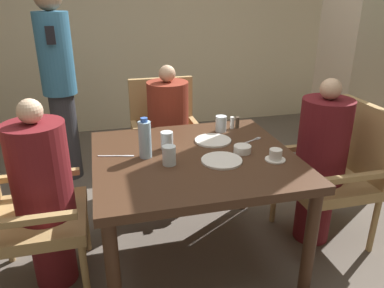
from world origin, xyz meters
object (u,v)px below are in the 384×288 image
Objects in this scene: diner_in_left_chair at (44,195)px; glass_tall_far at (221,124)px; plate_main_left at (213,140)px; glass_tall_mid at (167,141)px; diner_in_far_chair at (169,133)px; chair_far_side at (165,133)px; teacup_with_saucer at (275,156)px; plate_main_right at (222,160)px; chair_left_side at (17,208)px; water_bottle at (145,139)px; standing_host at (59,81)px; bowl_small at (242,149)px; chair_right_side at (339,169)px; glass_tall_near at (169,155)px; diner_in_right_chair at (320,162)px.

glass_tall_far is at bearing 17.07° from diner_in_left_chair.
plate_main_left is 2.14× the size of glass_tall_mid.
chair_far_side is at bearing 90.00° from diner_in_far_chair.
teacup_with_saucer is (0.43, -1.14, 0.24)m from chair_far_side.
glass_tall_mid reaches higher than plate_main_right.
diner_in_far_chair reaches higher than chair_left_side.
water_bottle is 2.19× the size of glass_tall_far.
standing_host is at bearing 83.17° from chair_left_side.
chair_left_side is 4.06× the size of plate_main_right.
teacup_with_saucer reaches higher than bowl_small.
plate_main_right is (-0.04, -0.31, 0.00)m from plate_main_left.
chair_left_side is 0.84× the size of diner_in_left_chair.
chair_far_side is 8.70× the size of glass_tall_far.
bowl_small is at bearing -71.12° from diner_in_far_chair.
diner_in_left_chair reaches higher than chair_far_side.
bowl_small is (1.29, -0.03, 0.23)m from chair_left_side.
plate_main_right is (1.13, -0.12, 0.22)m from chair_left_side.
glass_tall_mid is at bearing 8.88° from chair_left_side.
diner_in_left_chair reaches higher than diner_in_far_chair.
bowl_small is (-0.14, 0.15, -0.01)m from teacup_with_saucer.
teacup_with_saucer is at bearing -74.10° from glass_tall_far.
chair_left_side is at bearing 180.00° from diner_in_left_chair.
diner_in_left_chair is 9.71× the size of teacup_with_saucer.
standing_host is at bearing 136.33° from glass_tall_far.
teacup_with_saucer is 0.21m from bowl_small.
chair_right_side is at bearing 2.58° from bowl_small.
plate_main_left is (0.17, -0.63, 0.16)m from diner_in_far_chair.
water_bottle is 2.19× the size of glass_tall_mid.
diner_in_left_chair is 4.82× the size of plate_main_right.
diner_in_far_chair is at bearing 79.49° from glass_tall_near.
glass_tall_near and glass_tall_far have the same top height.
chair_left_side is at bearing 172.80° from teacup_with_saucer.
teacup_with_saucer is at bearing -162.45° from chair_right_side.
diner_in_left_chair reaches higher than plate_main_right.
diner_in_right_chair is 1.04m from glass_tall_near.
diner_in_left_chair reaches higher than water_bottle.
glass_tall_near is at bearing -97.66° from glass_tall_mid.
diner_in_far_chair is at bearing -35.76° from standing_host.
glass_tall_near is at bearing 170.97° from teacup_with_saucer.
plate_main_right is 0.18m from bowl_small.
glass_tall_mid is at bearing 82.34° from glass_tall_near.
standing_host reaches higher than diner_in_right_chair.
glass_tall_far is (-0.72, 0.35, 0.26)m from chair_right_side.
diner_in_far_chair reaches higher than chair_far_side.
glass_tall_far is (0.15, 0.47, 0.05)m from plate_main_right.
diner_in_left_chair reaches higher than chair_left_side.
glass_tall_mid is at bearing 135.96° from plate_main_right.
standing_host reaches higher than diner_in_left_chair.
chair_right_side reaches higher than glass_tall_far.
teacup_with_saucer is at bearing -17.84° from water_bottle.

